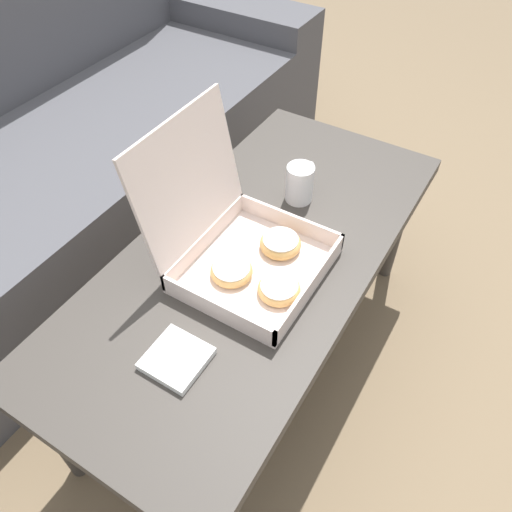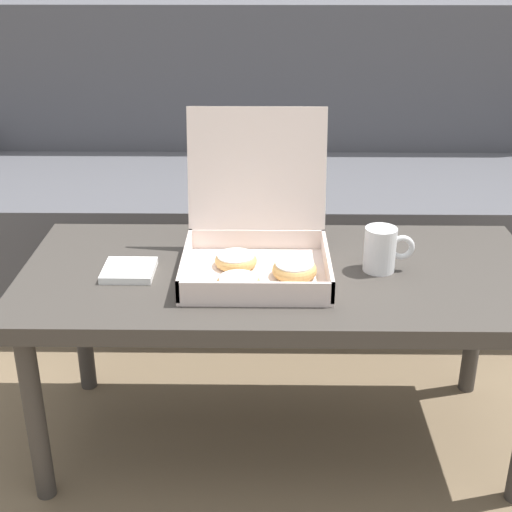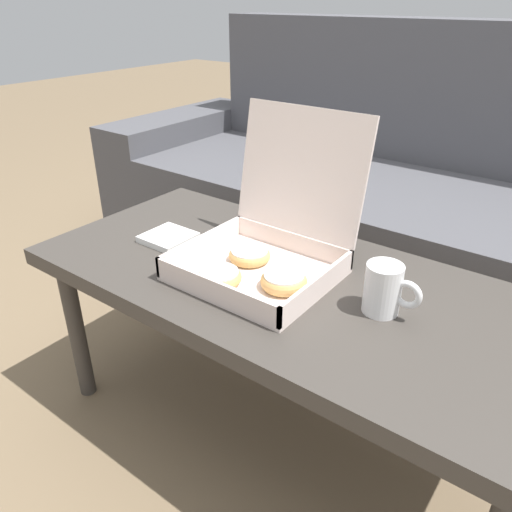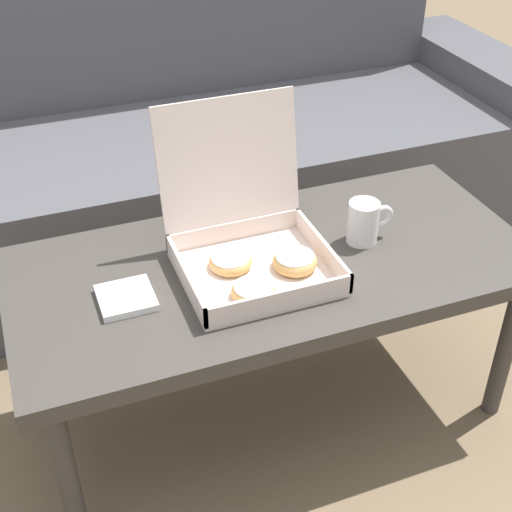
{
  "view_description": "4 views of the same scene",
  "coord_description": "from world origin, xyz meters",
  "px_view_note": "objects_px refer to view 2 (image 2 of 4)",
  "views": [
    {
      "loc": [
        -0.71,
        -0.52,
        1.34
      ],
      "look_at": [
        -0.06,
        -0.13,
        0.52
      ],
      "focal_mm": 35.0,
      "sensor_mm": 36.0,
      "label": 1
    },
    {
      "loc": [
        -0.04,
        -1.56,
        1.17
      ],
      "look_at": [
        -0.06,
        -0.13,
        0.52
      ],
      "focal_mm": 50.0,
      "sensor_mm": 36.0,
      "label": 2
    },
    {
      "loc": [
        0.52,
        -0.89,
        1.03
      ],
      "look_at": [
        -0.06,
        -0.13,
        0.52
      ],
      "focal_mm": 35.0,
      "sensor_mm": 36.0,
      "label": 3
    },
    {
      "loc": [
        -0.5,
        -1.3,
        1.4
      ],
      "look_at": [
        -0.06,
        -0.13,
        0.52
      ],
      "focal_mm": 50.0,
      "sensor_mm": 36.0,
      "label": 4
    }
  ],
  "objects_px": {
    "couch": "(275,199)",
    "pastry_box": "(257,244)",
    "coffee_table": "(280,288)",
    "coffee_mug": "(382,249)"
  },
  "relations": [
    {
      "from": "pastry_box",
      "to": "couch",
      "type": "bearing_deg",
      "value": 86.63
    },
    {
      "from": "couch",
      "to": "coffee_mug",
      "type": "height_order",
      "value": "couch"
    },
    {
      "from": "coffee_table",
      "to": "couch",
      "type": "bearing_deg",
      "value": 90.0
    },
    {
      "from": "pastry_box",
      "to": "coffee_mug",
      "type": "relative_size",
      "value": 3.04
    },
    {
      "from": "couch",
      "to": "pastry_box",
      "type": "bearing_deg",
      "value": -93.37
    },
    {
      "from": "coffee_mug",
      "to": "coffee_table",
      "type": "bearing_deg",
      "value": -179.66
    },
    {
      "from": "couch",
      "to": "pastry_box",
      "type": "distance_m",
      "value": 0.94
    },
    {
      "from": "coffee_table",
      "to": "pastry_box",
      "type": "bearing_deg",
      "value": -179.51
    },
    {
      "from": "coffee_table",
      "to": "coffee_mug",
      "type": "xyz_separation_m",
      "value": [
        0.23,
        0.0,
        0.1
      ]
    },
    {
      "from": "couch",
      "to": "coffee_mug",
      "type": "bearing_deg",
      "value": -76.05
    }
  ]
}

